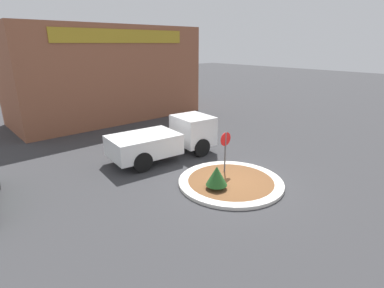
% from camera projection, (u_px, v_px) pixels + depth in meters
% --- Properties ---
extents(ground_plane, '(120.00, 120.00, 0.00)m').
position_uv_depth(ground_plane, '(230.00, 183.00, 12.99)').
color(ground_plane, '#38383A').
extents(traffic_island, '(4.52, 4.52, 0.14)m').
position_uv_depth(traffic_island, '(231.00, 182.00, 12.97)').
color(traffic_island, silver).
rests_on(traffic_island, ground_plane).
extents(stop_sign, '(0.63, 0.07, 2.06)m').
position_uv_depth(stop_sign, '(225.00, 146.00, 13.43)').
color(stop_sign, '#4C4C51').
rests_on(stop_sign, ground_plane).
extents(island_shrub, '(0.88, 0.88, 0.97)m').
position_uv_depth(island_shrub, '(217.00, 176.00, 12.07)').
color(island_shrub, brown).
rests_on(island_shrub, traffic_island).
extents(utility_truck, '(5.83, 2.77, 2.00)m').
position_uv_depth(utility_truck, '(167.00, 139.00, 15.71)').
color(utility_truck, white).
rests_on(utility_truck, ground_plane).
extents(storefront_building, '(14.26, 6.07, 7.06)m').
position_uv_depth(storefront_building, '(107.00, 73.00, 23.64)').
color(storefront_building, '#93563D').
rests_on(storefront_building, ground_plane).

